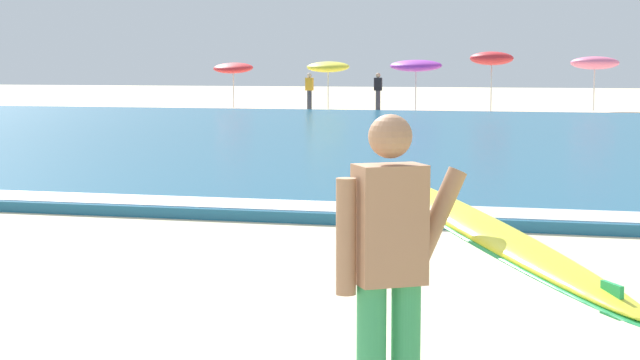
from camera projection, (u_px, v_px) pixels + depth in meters
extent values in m
cube|color=#1E6084|center=(498.00, 140.00, 25.91)|extent=(120.00, 28.00, 0.14)
cube|color=white|center=(411.00, 209.00, 13.00)|extent=(120.00, 0.93, 0.01)
cube|color=#9E7051|center=(390.00, 224.00, 5.14)|extent=(0.40, 0.37, 0.60)
sphere|color=#9E7051|center=(390.00, 136.00, 5.09)|extent=(0.22, 0.22, 0.22)
cylinder|color=#9E7051|center=(346.00, 237.00, 5.07)|extent=(0.10, 0.10, 0.58)
cylinder|color=#9E7051|center=(438.00, 217.00, 5.24)|extent=(0.32, 0.25, 0.51)
ellipsoid|color=yellow|center=(483.00, 229.00, 5.30)|extent=(1.79, 2.60, 0.37)
ellipsoid|color=green|center=(483.00, 233.00, 5.30)|extent=(1.88, 2.71, 0.34)
cube|color=green|center=(612.00, 300.00, 4.22)|extent=(0.09, 0.13, 0.14)
cylinder|color=beige|center=(233.00, 89.00, 46.24)|extent=(0.05, 0.05, 1.70)
ellipsoid|color=red|center=(233.00, 68.00, 46.13)|extent=(1.78, 1.82, 0.61)
cylinder|color=beige|center=(328.00, 89.00, 44.81)|extent=(0.05, 0.05, 1.75)
ellipsoid|color=yellow|center=(328.00, 67.00, 44.70)|extent=(1.85, 1.88, 0.55)
cylinder|color=beige|center=(416.00, 89.00, 42.89)|extent=(0.05, 0.05, 1.81)
ellipsoid|color=purple|center=(416.00, 66.00, 42.78)|extent=(2.16, 2.18, 0.58)
cylinder|color=beige|center=(491.00, 86.00, 42.43)|extent=(0.05, 0.05, 2.10)
ellipsoid|color=red|center=(492.00, 58.00, 42.30)|extent=(1.78, 1.80, 0.64)
cylinder|color=beige|center=(594.00, 88.00, 43.19)|extent=(0.05, 0.05, 1.92)
ellipsoid|color=pink|center=(595.00, 63.00, 43.07)|extent=(2.00, 2.03, 0.66)
cylinder|color=#383842|center=(378.00, 101.00, 43.30)|extent=(0.20, 0.20, 0.84)
cube|color=black|center=(378.00, 84.00, 43.22)|extent=(0.32, 0.20, 0.54)
sphere|color=tan|center=(378.00, 75.00, 43.18)|extent=(0.20, 0.20, 0.20)
cylinder|color=#383842|center=(309.00, 100.00, 43.42)|extent=(0.20, 0.20, 0.84)
cube|color=orange|center=(309.00, 84.00, 43.35)|extent=(0.32, 0.20, 0.54)
sphere|color=beige|center=(309.00, 75.00, 43.31)|extent=(0.20, 0.20, 0.20)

